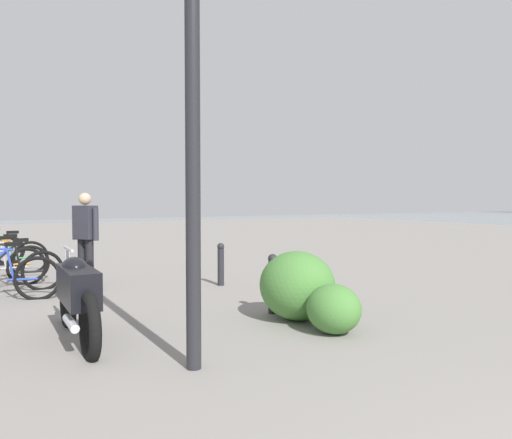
% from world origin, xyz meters
% --- Properties ---
extents(lamppost, '(0.98, 0.28, 4.43)m').
position_xyz_m(lamppost, '(4.58, 1.14, 2.91)').
color(lamppost, '#232328').
rests_on(lamppost, ground).
extents(motorcycle, '(2.17, 0.36, 1.06)m').
position_xyz_m(motorcycle, '(6.14, 1.91, 0.50)').
color(motorcycle, black).
rests_on(motorcycle, ground).
extents(bicycle_blue, '(0.50, 1.73, 0.95)m').
position_xyz_m(bicycle_blue, '(8.94, 2.55, 0.36)').
color(bicycle_blue, black).
rests_on(bicycle_blue, ground).
extents(bicycle_black, '(0.18, 1.77, 0.95)m').
position_xyz_m(bicycle_black, '(9.66, 2.40, 0.36)').
color(bicycle_black, black).
rests_on(bicycle_black, ground).
extents(bicycle_orange, '(0.09, 1.77, 0.95)m').
position_xyz_m(bicycle_orange, '(10.89, 2.48, 0.36)').
color(bicycle_orange, black).
rests_on(bicycle_orange, ground).
extents(bicycle_green, '(0.18, 1.77, 0.95)m').
position_xyz_m(bicycle_green, '(12.03, 2.37, 0.36)').
color(bicycle_green, black).
rests_on(bicycle_green, ground).
extents(pedestrian, '(0.54, 0.41, 1.71)m').
position_xyz_m(pedestrian, '(9.52, 1.17, 0.99)').
color(pedestrian, black).
rests_on(pedestrian, ground).
extents(bollard_near, '(0.13, 0.13, 0.83)m').
position_xyz_m(bollard_near, '(6.12, -0.69, 0.43)').
color(bollard_near, '#232328').
rests_on(bollard_near, ground).
extents(bollard_mid, '(0.13, 0.13, 0.79)m').
position_xyz_m(bollard_mid, '(8.50, -1.04, 0.41)').
color(bollard_mid, '#232328').
rests_on(bollard_mid, ground).
extents(shrub_low, '(1.07, 0.96, 0.91)m').
position_xyz_m(shrub_low, '(5.65, -0.78, 0.45)').
color(shrub_low, '#477F38').
rests_on(shrub_low, ground).
extents(shrub_round, '(0.69, 0.62, 0.59)m').
position_xyz_m(shrub_round, '(4.88, -0.77, 0.29)').
color(shrub_round, '#477F38').
rests_on(shrub_round, ground).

